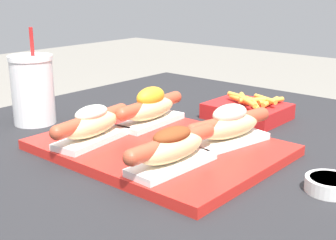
# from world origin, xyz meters

# --- Properties ---
(serving_tray) EXTENTS (0.42, 0.32, 0.02)m
(serving_tray) POSITION_xyz_m (0.00, -0.02, 0.76)
(serving_tray) COLOR red
(serving_tray) RESTS_ON patio_table
(hot_dog_0) EXTENTS (0.08, 0.20, 0.07)m
(hot_dog_0) POSITION_xyz_m (-0.10, -0.10, 0.80)
(hot_dog_0) COLOR white
(hot_dog_0) RESTS_ON serving_tray
(hot_dog_1) EXTENTS (0.07, 0.20, 0.07)m
(hot_dog_1) POSITION_xyz_m (0.10, -0.10, 0.80)
(hot_dog_1) COLOR white
(hot_dog_1) RESTS_ON serving_tray
(hot_dog_2) EXTENTS (0.07, 0.20, 0.08)m
(hot_dog_2) POSITION_xyz_m (-0.09, 0.06, 0.81)
(hot_dog_2) COLOR white
(hot_dog_2) RESTS_ON serving_tray
(hot_dog_3) EXTENTS (0.09, 0.20, 0.07)m
(hot_dog_3) POSITION_xyz_m (0.10, 0.06, 0.81)
(hot_dog_3) COLOR white
(hot_dog_3) RESTS_ON serving_tray
(sauce_bowl) EXTENTS (0.07, 0.07, 0.02)m
(sauce_bowl) POSITION_xyz_m (0.31, 0.02, 0.76)
(sauce_bowl) COLOR white
(sauce_bowl) RESTS_ON patio_table
(drink_cup) EXTENTS (0.09, 0.09, 0.21)m
(drink_cup) POSITION_xyz_m (-0.33, -0.06, 0.83)
(drink_cup) COLOR white
(drink_cup) RESTS_ON patio_table
(fries_basket) EXTENTS (0.17, 0.14, 0.06)m
(fries_basket) POSITION_xyz_m (0.01, 0.27, 0.77)
(fries_basket) COLOR red
(fries_basket) RESTS_ON patio_table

